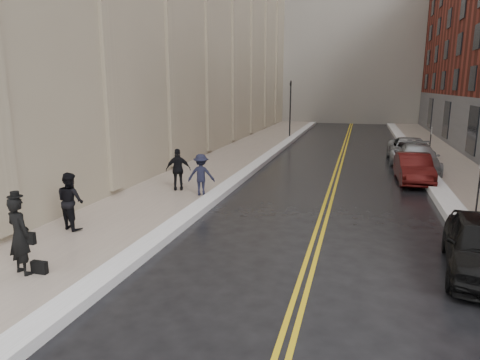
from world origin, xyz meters
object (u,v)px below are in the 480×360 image
Objects in this scene: car_silver_far at (410,150)px; pedestrian_a at (71,201)px; car_maroon at (414,168)px; pedestrian_c at (178,170)px; car_silver_near at (417,158)px; pedestrian_main at (19,236)px; pedestrian_b at (201,175)px.

pedestrian_a reaches higher than car_silver_far.
pedestrian_c reaches higher than car_maroon.
pedestrian_a is at bearing -124.65° from car_silver_far.
pedestrian_main reaches higher than car_silver_near.
car_silver_near is (0.51, 2.93, 0.04)m from car_maroon.
car_maroon is 2.21× the size of pedestrian_main.
pedestrian_main is 9.14m from pedestrian_c.
pedestrian_main is 1.06× the size of pedestrian_c.
car_maroon is at bearing -159.11° from pedestrian_b.
pedestrian_c reaches higher than car_silver_near.
pedestrian_b reaches higher than car_silver_near.
car_silver_near is 0.95× the size of car_silver_far.
car_silver_far reaches higher than car_maroon.
pedestrian_main reaches higher than pedestrian_c.
car_silver_near is at bearing -149.37° from pedestrian_b.
car_silver_far is 15.69m from pedestrian_c.
pedestrian_main is at bearing 66.05° from pedestrian_c.
pedestrian_a is (-11.99, -17.24, 0.33)m from car_silver_far.
car_silver_far is 15.25m from pedestrian_b.
pedestrian_main is at bearing -118.02° from car_silver_far.
pedestrian_a is (-1.00, 3.27, -0.05)m from pedestrian_main.
car_maroon is 10.80m from pedestrian_b.
pedestrian_b reaches higher than car_maroon.
pedestrian_main is at bearing 128.55° from pedestrian_a.
car_silver_far is 21.01m from pedestrian_a.
pedestrian_c is at bearing -142.62° from car_silver_near.
pedestrian_main is 8.73m from pedestrian_b.
pedestrian_c is (-10.80, -11.38, 0.32)m from car_silver_far.
pedestrian_a is 1.00× the size of pedestrian_c.
pedestrian_main is 1.12× the size of pedestrian_b.
car_silver_near is at bearing -109.06° from pedestrian_a.
car_silver_near is 2.65× the size of pedestrian_main.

